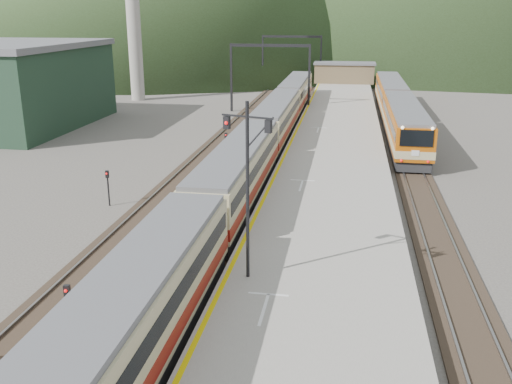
# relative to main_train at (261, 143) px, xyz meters

# --- Properties ---
(track_main) EXTENTS (2.60, 200.00, 0.23)m
(track_main) POSITION_rel_main_train_xyz_m (0.00, 10.12, -1.80)
(track_main) COLOR black
(track_main) RESTS_ON ground
(track_far) EXTENTS (2.60, 200.00, 0.23)m
(track_far) POSITION_rel_main_train_xyz_m (-5.00, 10.12, -1.80)
(track_far) COLOR black
(track_far) RESTS_ON ground
(track_second) EXTENTS (2.60, 200.00, 0.23)m
(track_second) POSITION_rel_main_train_xyz_m (11.50, 10.12, -1.80)
(track_second) COLOR black
(track_second) RESTS_ON ground
(platform) EXTENTS (8.00, 100.00, 1.00)m
(platform) POSITION_rel_main_train_xyz_m (5.60, 8.12, -1.37)
(platform) COLOR gray
(platform) RESTS_ON ground
(gantry_near) EXTENTS (9.55, 0.25, 8.00)m
(gantry_near) POSITION_rel_main_train_xyz_m (-2.85, 25.12, 3.72)
(gantry_near) COLOR black
(gantry_near) RESTS_ON ground
(gantry_far) EXTENTS (9.55, 0.25, 8.00)m
(gantry_far) POSITION_rel_main_train_xyz_m (-2.85, 50.12, 3.72)
(gantry_far) COLOR black
(gantry_far) RESTS_ON ground
(warehouse) EXTENTS (14.50, 20.50, 8.60)m
(warehouse) POSITION_rel_main_train_xyz_m (-28.00, 12.12, 2.45)
(warehouse) COLOR #193120
(warehouse) RESTS_ON ground
(station_shed) EXTENTS (9.40, 4.40, 3.10)m
(station_shed) POSITION_rel_main_train_xyz_m (5.60, 48.12, 0.70)
(station_shed) COLOR brown
(station_shed) RESTS_ON platform
(main_train) EXTENTS (2.68, 73.61, 3.27)m
(main_train) POSITION_rel_main_train_xyz_m (0.00, 0.00, 0.00)
(main_train) COLOR tan
(main_train) RESTS_ON track_main
(second_train) EXTENTS (2.88, 39.18, 3.51)m
(second_train) POSITION_rel_main_train_xyz_m (11.50, 18.77, 0.12)
(second_train) COLOR #A44B09
(second_train) RESTS_ON track_second
(signal_mast) EXTENTS (2.12, 0.78, 7.32)m
(signal_mast) POSITION_rel_main_train_xyz_m (2.73, -21.24, 3.59)
(signal_mast) COLOR black
(signal_mast) RESTS_ON platform
(short_signal_a) EXTENTS (0.23, 0.18, 2.27)m
(short_signal_a) POSITION_rel_main_train_xyz_m (-3.06, -25.56, -0.40)
(short_signal_a) COLOR black
(short_signal_a) RESTS_ON ground
(short_signal_b) EXTENTS (0.23, 0.17, 2.27)m
(short_signal_b) POSITION_rel_main_train_xyz_m (-3.10, 1.55, -0.40)
(short_signal_b) COLOR black
(short_signal_b) RESTS_ON ground
(short_signal_c) EXTENTS (0.26, 0.22, 2.27)m
(short_signal_c) POSITION_rel_main_train_xyz_m (-7.89, -10.83, -0.40)
(short_signal_c) COLOR black
(short_signal_c) RESTS_ON ground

